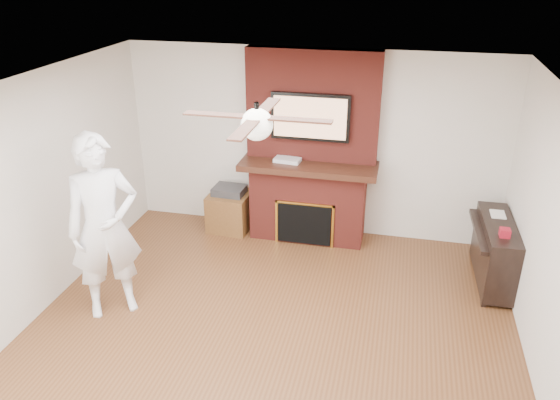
% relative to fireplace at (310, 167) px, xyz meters
% --- Properties ---
extents(room_shell, '(5.36, 5.86, 2.86)m').
position_rel_fireplace_xyz_m(room_shell, '(0.00, -2.55, 0.25)').
color(room_shell, '#532F18').
rests_on(room_shell, ground).
extents(fireplace, '(1.78, 0.64, 2.50)m').
position_rel_fireplace_xyz_m(fireplace, '(0.00, 0.00, 0.00)').
color(fireplace, maroon).
rests_on(fireplace, ground).
extents(tv, '(1.00, 0.08, 0.60)m').
position_rel_fireplace_xyz_m(tv, '(0.00, -0.05, 0.68)').
color(tv, black).
rests_on(tv, fireplace).
extents(ceiling_fan, '(1.21, 1.21, 0.31)m').
position_rel_fireplace_xyz_m(ceiling_fan, '(-0.00, -2.55, 1.34)').
color(ceiling_fan, black).
rests_on(ceiling_fan, room_shell).
extents(person, '(0.88, 0.83, 2.00)m').
position_rel_fireplace_xyz_m(person, '(-1.75, -2.17, 0.01)').
color(person, white).
rests_on(person, ground).
extents(side_table, '(0.57, 0.57, 0.63)m').
position_rel_fireplace_xyz_m(side_table, '(-1.10, -0.07, -0.70)').
color(side_table, brown).
rests_on(side_table, ground).
extents(piano, '(0.47, 1.18, 0.86)m').
position_rel_fireplace_xyz_m(piano, '(2.31, -0.68, -0.58)').
color(piano, black).
rests_on(piano, ground).
extents(cable_box, '(0.35, 0.23, 0.05)m').
position_rel_fireplace_xyz_m(cable_box, '(-0.28, -0.10, 0.11)').
color(cable_box, silver).
rests_on(cable_box, fireplace).
extents(candle_orange, '(0.07, 0.07, 0.12)m').
position_rel_fireplace_xyz_m(candle_orange, '(-0.06, -0.19, -0.93)').
color(candle_orange, red).
rests_on(candle_orange, ground).
extents(candle_green, '(0.07, 0.07, 0.09)m').
position_rel_fireplace_xyz_m(candle_green, '(-0.11, -0.22, -0.95)').
color(candle_green, '#3E7F32').
rests_on(candle_green, ground).
extents(candle_cream, '(0.09, 0.09, 0.10)m').
position_rel_fireplace_xyz_m(candle_cream, '(0.04, -0.21, -0.94)').
color(candle_cream, '#C3AA9B').
rests_on(candle_cream, ground).
extents(candle_blue, '(0.05, 0.05, 0.08)m').
position_rel_fireplace_xyz_m(candle_blue, '(0.12, -0.26, -0.96)').
color(candle_blue, teal).
rests_on(candle_blue, ground).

